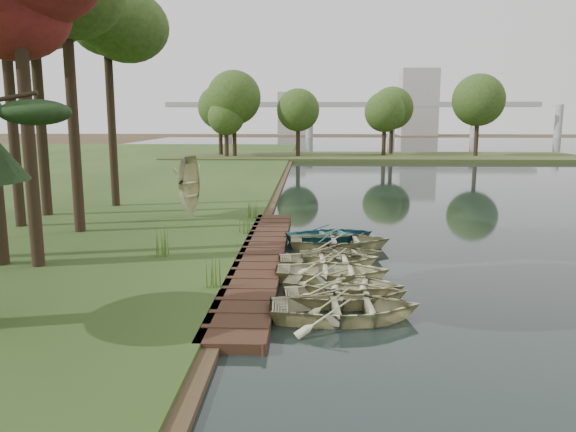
{
  "coord_description": "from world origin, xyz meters",
  "views": [
    {
      "loc": [
        0.1,
        -19.21,
        5.07
      ],
      "look_at": [
        -0.63,
        -0.19,
        1.69
      ],
      "focal_mm": 35.0,
      "sensor_mm": 36.0,
      "label": 1
    }
  ],
  "objects_px": {
    "boardwalk": "(261,258)",
    "rowboat_1": "(346,291)",
    "rowboat_0": "(345,305)",
    "rowboat_2": "(344,282)",
    "stored_rowboat": "(191,211)"
  },
  "relations": [
    {
      "from": "rowboat_2",
      "to": "stored_rowboat",
      "type": "bearing_deg",
      "value": 43.26
    },
    {
      "from": "rowboat_1",
      "to": "rowboat_0",
      "type": "bearing_deg",
      "value": 170.53
    },
    {
      "from": "boardwalk",
      "to": "rowboat_1",
      "type": "relative_size",
      "value": 4.71
    },
    {
      "from": "rowboat_0",
      "to": "boardwalk",
      "type": "bearing_deg",
      "value": 21.41
    },
    {
      "from": "rowboat_1",
      "to": "stored_rowboat",
      "type": "height_order",
      "value": "stored_rowboat"
    },
    {
      "from": "boardwalk",
      "to": "rowboat_1",
      "type": "bearing_deg",
      "value": -59.24
    },
    {
      "from": "boardwalk",
      "to": "rowboat_2",
      "type": "distance_m",
      "value": 4.58
    },
    {
      "from": "rowboat_1",
      "to": "boardwalk",
      "type": "bearing_deg",
      "value": 25.88
    },
    {
      "from": "boardwalk",
      "to": "rowboat_2",
      "type": "xyz_separation_m",
      "value": [
        2.71,
        -3.68,
        0.26
      ]
    },
    {
      "from": "boardwalk",
      "to": "rowboat_1",
      "type": "height_order",
      "value": "rowboat_1"
    },
    {
      "from": "rowboat_1",
      "to": "rowboat_2",
      "type": "relative_size",
      "value": 0.99
    },
    {
      "from": "rowboat_1",
      "to": "rowboat_2",
      "type": "xyz_separation_m",
      "value": [
        -0.01,
        0.88,
        0.0
      ]
    },
    {
      "from": "rowboat_0",
      "to": "rowboat_1",
      "type": "height_order",
      "value": "rowboat_0"
    },
    {
      "from": "rowboat_0",
      "to": "stored_rowboat",
      "type": "distance_m",
      "value": 14.63
    },
    {
      "from": "rowboat_1",
      "to": "rowboat_2",
      "type": "bearing_deg",
      "value": -4.51
    }
  ]
}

